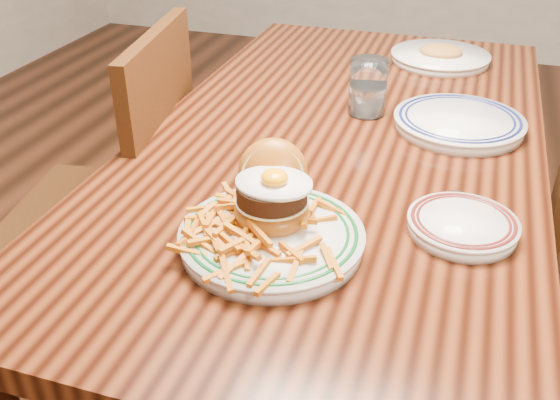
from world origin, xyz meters
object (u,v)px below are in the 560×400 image
(table, at_px, (340,170))
(chair_left, at_px, (123,200))
(side_plate, at_px, (463,224))
(main_plate, at_px, (272,220))

(table, relative_size, chair_left, 1.69)
(table, xyz_separation_m, side_plate, (0.28, -0.31, 0.10))
(side_plate, bearing_deg, table, 150.44)
(main_plate, height_order, side_plate, main_plate)
(table, bearing_deg, main_plate, -92.57)
(chair_left, distance_m, main_plate, 0.72)
(table, bearing_deg, chair_left, -175.19)
(chair_left, bearing_deg, main_plate, -45.39)
(chair_left, xyz_separation_m, side_plate, (0.83, -0.27, 0.26))
(side_plate, bearing_deg, chair_left, -178.85)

